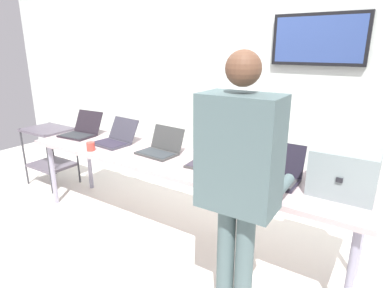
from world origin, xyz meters
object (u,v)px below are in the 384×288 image
laptop_station_3 (211,157)px  person (239,173)px  laptop_station_0 (81,130)px  laptop_station_2 (161,148)px  equipment_box (344,171)px  laptop_station_1 (115,138)px  storage_cart (50,148)px  workbench (176,164)px  coffee_mug (91,146)px  laptop_station_4 (279,173)px

laptop_station_3 → person: (0.57, -0.69, 0.22)m
laptop_station_0 → laptop_station_2: laptop_station_0 is taller
equipment_box → laptop_station_3: bearing=179.8°
laptop_station_1 → person: person is taller
equipment_box → laptop_station_3: (-1.03, 0.00, -0.10)m
storage_cart → laptop_station_1: bearing=-1.1°
laptop_station_2 → laptop_station_3: (0.53, 0.02, 0.00)m
laptop_station_0 → person: size_ratio=0.24×
storage_cart → workbench: bearing=-2.1°
workbench → laptop_station_1: laptop_station_1 is taller
workbench → laptop_station_3: bearing=12.3°
laptop_station_1 → laptop_station_3: bearing=0.9°
laptop_station_2 → coffee_mug: (-0.61, -0.30, -0.01)m
laptop_station_1 → laptop_station_4: 1.72m
laptop_station_3 → storage_cart: laptop_station_3 is taller
laptop_station_0 → storage_cart: (-0.67, 0.01, -0.32)m
laptop_station_4 → coffee_mug: size_ratio=3.98×
laptop_station_0 → laptop_station_3: 1.68m
storage_cart → equipment_box: bearing=-0.1°
laptop_station_2 → laptop_station_0: bearing=179.4°
equipment_box → laptop_station_2: (-1.56, -0.02, -0.10)m
equipment_box → person: 0.83m
laptop_station_3 → storage_cart: (-2.35, 0.01, -0.32)m
workbench → coffee_mug: bearing=-163.1°
equipment_box → laptop_station_0: size_ratio=1.02×
storage_cart → coffee_mug: bearing=-15.2°
equipment_box → laptop_station_0: equipment_box is taller
workbench → coffee_mug: (-0.82, -0.25, 0.09)m
laptop_station_2 → storage_cart: (-1.81, 0.02, -0.32)m
equipment_box → laptop_station_2: equipment_box is taller
workbench → laptop_station_1: (-0.80, 0.05, 0.10)m
laptop_station_4 → storage_cart: size_ratio=0.45×
equipment_box → laptop_station_3: 1.03m
laptop_station_0 → laptop_station_4: 2.27m
coffee_mug → person: bearing=-12.2°
laptop_station_4 → person: bearing=-92.1°
laptop_station_4 → coffee_mug: 1.77m
workbench → laptop_station_3: laptop_station_3 is taller
person → laptop_station_2: bearing=148.7°
laptop_station_0 → laptop_station_1: size_ratio=1.01×
person → equipment_box: bearing=56.7°
workbench → coffee_mug: size_ratio=38.84×
workbench → laptop_station_2: 0.24m
laptop_station_0 → laptop_station_2: size_ratio=1.03×
laptop_station_0 → laptop_station_2: (1.14, -0.01, -0.00)m
equipment_box → laptop_station_0: 2.71m
workbench → laptop_station_0: laptop_station_0 is taller
laptop_station_0 → laptop_station_3: bearing=0.2°
storage_cart → person: bearing=-13.4°
workbench → laptop_station_4: bearing=2.4°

